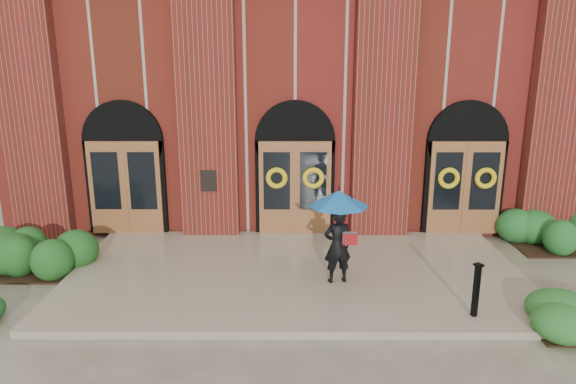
{
  "coord_description": "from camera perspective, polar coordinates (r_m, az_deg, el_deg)",
  "views": [
    {
      "loc": [
        -0.14,
        -10.45,
        4.76
      ],
      "look_at": [
        -0.18,
        1.0,
        1.74
      ],
      "focal_mm": 32.0,
      "sensor_mm": 36.0,
      "label": 1
    }
  ],
  "objects": [
    {
      "name": "ground",
      "position": [
        11.49,
        0.88,
        -9.71
      ],
      "size": [
        90.0,
        90.0,
        0.0
      ],
      "primitive_type": "plane",
      "color": "gray",
      "rests_on": "ground"
    },
    {
      "name": "hedge_front_right",
      "position": [
        10.96,
        29.38,
        -11.4
      ],
      "size": [
        1.59,
        1.36,
        0.56
      ],
      "primitive_type": "ellipsoid",
      "color": "#276424",
      "rests_on": "ground"
    },
    {
      "name": "metal_post",
      "position": [
        10.06,
        20.19,
        -10.08
      ],
      "size": [
        0.18,
        0.18,
        1.02
      ],
      "rotation": [
        0.0,
        0.0,
        0.42
      ],
      "color": "black",
      "rests_on": "landing"
    },
    {
      "name": "church_building",
      "position": [
        19.28,
        0.62,
        11.02
      ],
      "size": [
        16.2,
        12.53,
        7.0
      ],
      "color": "maroon",
      "rests_on": "ground"
    },
    {
      "name": "hedge_wall_left",
      "position": [
        13.38,
        -28.28,
        -5.97
      ],
      "size": [
        3.34,
        1.33,
        0.86
      ],
      "primitive_type": "ellipsoid",
      "color": "#1D4F1A",
      "rests_on": "ground"
    },
    {
      "name": "landing",
      "position": [
        11.59,
        0.88,
        -9.07
      ],
      "size": [
        10.0,
        5.3,
        0.15
      ],
      "primitive_type": "cube",
      "color": "tan",
      "rests_on": "ground"
    },
    {
      "name": "man_with_umbrella",
      "position": [
        10.6,
        5.62,
        -2.99
      ],
      "size": [
        1.48,
        1.48,
        1.99
      ],
      "rotation": [
        0.0,
        0.0,
        3.36
      ],
      "color": "black",
      "rests_on": "landing"
    }
  ]
}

